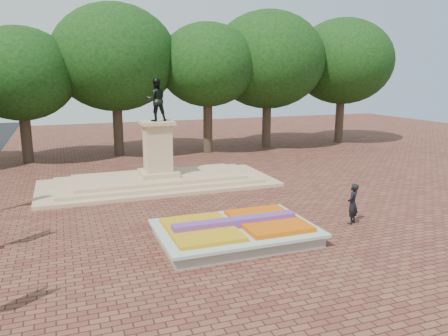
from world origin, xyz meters
name	(u,v)px	position (x,y,z in m)	size (l,w,h in m)	color
ground	(197,227)	(0.00, 0.00, 0.00)	(90.00, 90.00, 0.00)	brown
flower_bed	(236,231)	(1.03, -2.00, 0.38)	(6.30, 4.30, 0.91)	gray
monument	(158,171)	(0.00, 8.00, 0.88)	(14.00, 6.00, 6.40)	tan
tree_row_back	(158,74)	(2.33, 18.00, 6.67)	(44.80, 8.80, 10.43)	#39291F
pedestrian	(353,204)	(6.68, -2.00, 0.93)	(0.68, 0.44, 1.85)	black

